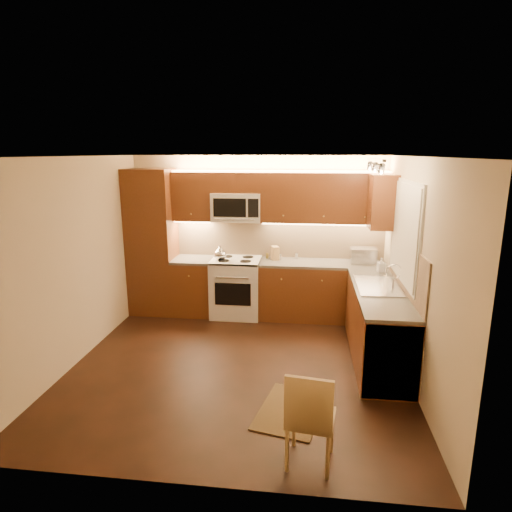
# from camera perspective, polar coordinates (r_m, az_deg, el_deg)

# --- Properties ---
(floor) EXTENTS (4.00, 4.00, 0.01)m
(floor) POSITION_cam_1_polar(r_m,az_deg,el_deg) (5.50, -2.31, -14.10)
(floor) COLOR black
(floor) RESTS_ON ground
(ceiling) EXTENTS (4.00, 4.00, 0.01)m
(ceiling) POSITION_cam_1_polar(r_m,az_deg,el_deg) (4.87, -2.59, 12.96)
(ceiling) COLOR beige
(ceiling) RESTS_ON ground
(wall_back) EXTENTS (4.00, 0.01, 2.50)m
(wall_back) POSITION_cam_1_polar(r_m,az_deg,el_deg) (6.97, 0.20, 2.80)
(wall_back) COLOR #BEAB8B
(wall_back) RESTS_ON ground
(wall_front) EXTENTS (4.00, 0.01, 2.50)m
(wall_front) POSITION_cam_1_polar(r_m,az_deg,el_deg) (3.19, -8.31, -10.60)
(wall_front) COLOR #BEAB8B
(wall_front) RESTS_ON ground
(wall_left) EXTENTS (0.01, 4.00, 2.50)m
(wall_left) POSITION_cam_1_polar(r_m,az_deg,el_deg) (5.71, -22.68, -0.68)
(wall_left) COLOR #BEAB8B
(wall_left) RESTS_ON ground
(wall_right) EXTENTS (0.01, 4.00, 2.50)m
(wall_right) POSITION_cam_1_polar(r_m,az_deg,el_deg) (5.12, 20.25, -2.00)
(wall_right) COLOR #BEAB8B
(wall_right) RESTS_ON ground
(pantry) EXTENTS (0.70, 0.60, 2.30)m
(pantry) POSITION_cam_1_polar(r_m,az_deg,el_deg) (7.09, -13.47, 1.77)
(pantry) COLOR #4B2710
(pantry) RESTS_ON floor
(base_cab_back_left) EXTENTS (0.62, 0.60, 0.86)m
(base_cab_back_left) POSITION_cam_1_polar(r_m,az_deg,el_deg) (7.07, -8.11, -4.05)
(base_cab_back_left) COLOR #4B2710
(base_cab_back_left) RESTS_ON floor
(counter_back_left) EXTENTS (0.62, 0.60, 0.04)m
(counter_back_left) POSITION_cam_1_polar(r_m,az_deg,el_deg) (6.95, -8.23, -0.51)
(counter_back_left) COLOR #33312E
(counter_back_left) RESTS_ON base_cab_back_left
(base_cab_back_right) EXTENTS (1.92, 0.60, 0.86)m
(base_cab_back_right) POSITION_cam_1_polar(r_m,az_deg,el_deg) (6.84, 8.61, -4.66)
(base_cab_back_right) COLOR #4B2710
(base_cab_back_right) RESTS_ON floor
(counter_back_right) EXTENTS (1.92, 0.60, 0.04)m
(counter_back_right) POSITION_cam_1_polar(r_m,az_deg,el_deg) (6.72, 8.74, -1.01)
(counter_back_right) COLOR #33312E
(counter_back_right) RESTS_ON base_cab_back_right
(base_cab_right) EXTENTS (0.60, 2.00, 0.86)m
(base_cab_right) POSITION_cam_1_polar(r_m,az_deg,el_deg) (5.69, 15.69, -8.85)
(base_cab_right) COLOR #4B2710
(base_cab_right) RESTS_ON floor
(counter_right) EXTENTS (0.60, 2.00, 0.04)m
(counter_right) POSITION_cam_1_polar(r_m,az_deg,el_deg) (5.54, 15.99, -4.53)
(counter_right) COLOR #33312E
(counter_right) RESTS_ON base_cab_right
(dishwasher) EXTENTS (0.58, 0.60, 0.84)m
(dishwasher) POSITION_cam_1_polar(r_m,az_deg,el_deg) (5.06, 16.88, -11.83)
(dishwasher) COLOR silver
(dishwasher) RESTS_ON floor
(backsplash_back) EXTENTS (3.30, 0.02, 0.60)m
(backsplash_back) POSITION_cam_1_polar(r_m,az_deg,el_deg) (6.94, 3.06, 2.31)
(backsplash_back) COLOR tan
(backsplash_back) RESTS_ON wall_back
(backsplash_right) EXTENTS (0.02, 2.00, 0.60)m
(backsplash_right) POSITION_cam_1_polar(r_m,az_deg,el_deg) (5.51, 19.18, -1.40)
(backsplash_right) COLOR tan
(backsplash_right) RESTS_ON wall_right
(upper_cab_back_left) EXTENTS (0.62, 0.35, 0.75)m
(upper_cab_back_left) POSITION_cam_1_polar(r_m,az_deg,el_deg) (6.90, -8.24, 7.79)
(upper_cab_back_left) COLOR #4B2710
(upper_cab_back_left) RESTS_ON wall_back
(upper_cab_back_right) EXTENTS (1.92, 0.35, 0.75)m
(upper_cab_back_right) POSITION_cam_1_polar(r_m,az_deg,el_deg) (6.67, 9.01, 7.57)
(upper_cab_back_right) COLOR #4B2710
(upper_cab_back_right) RESTS_ON wall_back
(upper_cab_bridge) EXTENTS (0.76, 0.35, 0.31)m
(upper_cab_bridge) POSITION_cam_1_polar(r_m,az_deg,el_deg) (6.73, -2.54, 9.66)
(upper_cab_bridge) COLOR #4B2710
(upper_cab_bridge) RESTS_ON wall_back
(upper_cab_right_corner) EXTENTS (0.35, 0.50, 0.75)m
(upper_cab_right_corner) POSITION_cam_1_polar(r_m,az_deg,el_deg) (6.33, 16.32, 6.88)
(upper_cab_right_corner) COLOR #4B2710
(upper_cab_right_corner) RESTS_ON wall_right
(stove) EXTENTS (0.76, 0.65, 0.92)m
(stove) POSITION_cam_1_polar(r_m,az_deg,el_deg) (6.89, -2.61, -4.12)
(stove) COLOR silver
(stove) RESTS_ON floor
(microwave) EXTENTS (0.76, 0.38, 0.44)m
(microwave) POSITION_cam_1_polar(r_m,az_deg,el_deg) (6.76, -2.53, 6.47)
(microwave) COLOR silver
(microwave) RESTS_ON wall_back
(window_frame) EXTENTS (0.03, 1.44, 1.24)m
(window_frame) POSITION_cam_1_polar(r_m,az_deg,el_deg) (5.57, 19.13, 2.98)
(window_frame) COLOR silver
(window_frame) RESTS_ON wall_right
(window_blinds) EXTENTS (0.02, 1.36, 1.16)m
(window_blinds) POSITION_cam_1_polar(r_m,az_deg,el_deg) (5.56, 18.93, 2.99)
(window_blinds) COLOR silver
(window_blinds) RESTS_ON wall_right
(sink) EXTENTS (0.52, 0.86, 0.15)m
(sink) POSITION_cam_1_polar(r_m,az_deg,el_deg) (5.65, 15.82, -3.15)
(sink) COLOR silver
(sink) RESTS_ON counter_right
(faucet) EXTENTS (0.20, 0.04, 0.30)m
(faucet) POSITION_cam_1_polar(r_m,az_deg,el_deg) (5.67, 17.67, -2.45)
(faucet) COLOR silver
(faucet) RESTS_ON counter_right
(track_light_bar) EXTENTS (0.04, 1.20, 0.03)m
(track_light_bar) POSITION_cam_1_polar(r_m,az_deg,el_deg) (5.26, 15.47, 12.10)
(track_light_bar) COLOR silver
(track_light_bar) RESTS_ON ceiling
(kettle) EXTENTS (0.24, 0.24, 0.23)m
(kettle) POSITION_cam_1_polar(r_m,az_deg,el_deg) (6.70, -4.75, 0.45)
(kettle) COLOR silver
(kettle) RESTS_ON stove
(toaster_oven) EXTENTS (0.38, 0.29, 0.23)m
(toaster_oven) POSITION_cam_1_polar(r_m,az_deg,el_deg) (6.80, 13.92, 0.08)
(toaster_oven) COLOR silver
(toaster_oven) RESTS_ON counter_back_right
(knife_block) EXTENTS (0.15, 0.18, 0.21)m
(knife_block) POSITION_cam_1_polar(r_m,az_deg,el_deg) (6.80, 2.53, 0.40)
(knife_block) COLOR #A6794A
(knife_block) RESTS_ON counter_back_right
(spice_jar_a) EXTENTS (0.05, 0.05, 0.09)m
(spice_jar_a) POSITION_cam_1_polar(r_m,az_deg,el_deg) (6.83, 3.19, -0.09)
(spice_jar_a) COLOR silver
(spice_jar_a) RESTS_ON counter_back_right
(spice_jar_b) EXTENTS (0.05, 0.05, 0.08)m
(spice_jar_b) POSITION_cam_1_polar(r_m,az_deg,el_deg) (6.89, 1.49, 0.05)
(spice_jar_b) COLOR brown
(spice_jar_b) RESTS_ON counter_back_right
(spice_jar_c) EXTENTS (0.05, 0.05, 0.10)m
(spice_jar_c) POSITION_cam_1_polar(r_m,az_deg,el_deg) (6.88, 5.31, 0.02)
(spice_jar_c) COLOR silver
(spice_jar_c) RESTS_ON counter_back_right
(spice_jar_d) EXTENTS (0.06, 0.06, 0.09)m
(spice_jar_d) POSITION_cam_1_polar(r_m,az_deg,el_deg) (6.90, 2.81, 0.09)
(spice_jar_d) COLOR brown
(spice_jar_d) RESTS_ON counter_back_right
(soap_bottle) EXTENTS (0.11, 0.11, 0.20)m
(soap_bottle) POSITION_cam_1_polar(r_m,az_deg,el_deg) (6.35, 16.14, -1.13)
(soap_bottle) COLOR silver
(soap_bottle) RESTS_ON counter_right
(rug) EXTENTS (0.77, 0.99, 0.01)m
(rug) POSITION_cam_1_polar(r_m,az_deg,el_deg) (4.66, 4.58, -19.55)
(rug) COLOR black
(rug) RESTS_ON floor
(dining_chair) EXTENTS (0.43, 0.43, 0.87)m
(dining_chair) POSITION_cam_1_polar(r_m,az_deg,el_deg) (3.83, 7.23, -20.12)
(dining_chair) COLOR #A6794A
(dining_chair) RESTS_ON floor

